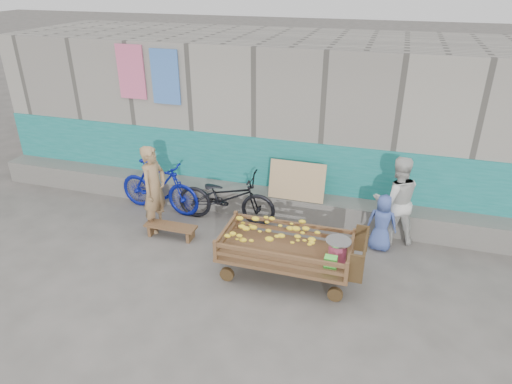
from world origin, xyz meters
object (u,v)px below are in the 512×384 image
(vendor_man, at_px, (154,189))
(child, at_px, (382,223))
(bicycle_blue, at_px, (159,187))
(woman, at_px, (396,200))
(banana_cart, at_px, (284,241))
(bicycle_dark, at_px, (226,197))
(bench, at_px, (171,228))

(vendor_man, height_order, child, vendor_man)
(bicycle_blue, bearing_deg, woman, -81.52)
(banana_cart, bearing_deg, vendor_man, 163.97)
(bicycle_blue, bearing_deg, bicycle_dark, -83.71)
(bench, distance_m, vendor_man, 0.73)
(bench, bearing_deg, child, 10.95)
(bench, height_order, woman, woman)
(bench, bearing_deg, vendor_man, 152.29)
(vendor_man, xyz_separation_m, bicycle_blue, (-0.27, 0.63, -0.28))
(banana_cart, distance_m, bench, 2.23)
(bench, relative_size, woman, 0.59)
(bench, xyz_separation_m, bicycle_blue, (-0.62, 0.81, 0.34))
(bench, bearing_deg, bicycle_dark, 48.18)
(bicycle_dark, bearing_deg, vendor_man, 118.07)
(banana_cart, distance_m, vendor_man, 2.57)
(child, relative_size, bicycle_dark, 0.53)
(bench, xyz_separation_m, woman, (3.64, 0.97, 0.60))
(vendor_man, xyz_separation_m, child, (3.81, 0.49, -0.29))
(vendor_man, bearing_deg, child, -76.72)
(banana_cart, bearing_deg, woman, 44.57)
(bench, height_order, child, child)
(child, bearing_deg, bench, 16.55)
(bench, distance_m, child, 3.54)
(banana_cart, distance_m, woman, 2.14)
(vendor_man, distance_m, child, 3.85)
(bench, xyz_separation_m, child, (3.47, 0.67, 0.32))
(bench, bearing_deg, banana_cart, -13.96)
(banana_cart, xyz_separation_m, bench, (-2.12, 0.53, -0.44))
(child, height_order, bicycle_blue, bicycle_blue)
(child, xyz_separation_m, bicycle_dark, (-2.74, 0.14, -0.01))
(child, relative_size, bicycle_blue, 0.58)
(banana_cart, xyz_separation_m, bicycle_dark, (-1.39, 1.34, -0.13))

